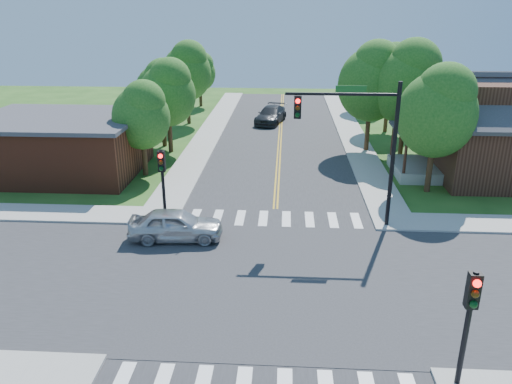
# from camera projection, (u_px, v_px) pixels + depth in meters

# --- Properties ---
(ground) EXTENTS (100.00, 100.00, 0.00)m
(ground) POSITION_uv_depth(u_px,v_px,m) (271.00, 281.00, 20.09)
(ground) COLOR #234C17
(ground) RESTS_ON ground
(road_ns) EXTENTS (10.00, 90.00, 0.04)m
(road_ns) POSITION_uv_depth(u_px,v_px,m) (271.00, 280.00, 20.08)
(road_ns) COLOR #2D2D30
(road_ns) RESTS_ON ground
(road_ew) EXTENTS (90.00, 10.00, 0.04)m
(road_ew) POSITION_uv_depth(u_px,v_px,m) (271.00, 280.00, 20.08)
(road_ew) COLOR #2D2D30
(road_ew) RESTS_ON ground
(intersection_patch) EXTENTS (10.20, 10.20, 0.06)m
(intersection_patch) POSITION_uv_depth(u_px,v_px,m) (271.00, 281.00, 20.09)
(intersection_patch) COLOR #2D2D30
(intersection_patch) RESTS_ON ground
(sidewalk_ne) EXTENTS (40.00, 40.00, 0.14)m
(sidewalk_ne) POSITION_uv_depth(u_px,v_px,m) (510.00, 167.00, 33.95)
(sidewalk_ne) COLOR #9E9B93
(sidewalk_ne) RESTS_ON ground
(sidewalk_nw) EXTENTS (40.00, 40.00, 0.14)m
(sidewalk_nw) POSITION_uv_depth(u_px,v_px,m) (58.00, 159.00, 35.75)
(sidewalk_nw) COLOR #9E9B93
(sidewalk_nw) RESTS_ON ground
(crosswalk_north) EXTENTS (8.85, 2.00, 0.01)m
(crosswalk_north) POSITION_uv_depth(u_px,v_px,m) (275.00, 218.00, 25.87)
(crosswalk_north) COLOR white
(crosswalk_north) RESTS_ON ground
(centerline) EXTENTS (0.30, 90.00, 0.01)m
(centerline) POSITION_uv_depth(u_px,v_px,m) (271.00, 280.00, 20.07)
(centerline) COLOR gold
(centerline) RESTS_ON ground
(signal_mast_ne) EXTENTS (5.30, 0.42, 7.20)m
(signal_mast_ne) POSITION_uv_depth(u_px,v_px,m) (359.00, 132.00, 23.39)
(signal_mast_ne) COLOR black
(signal_mast_ne) RESTS_ON ground
(signal_pole_se) EXTENTS (0.34, 0.42, 3.80)m
(signal_pole_se) POSITION_uv_depth(u_px,v_px,m) (470.00, 309.00, 13.58)
(signal_pole_se) COLOR black
(signal_pole_se) RESTS_ON ground
(signal_pole_nw) EXTENTS (0.34, 0.42, 3.80)m
(signal_pole_nw) POSITION_uv_depth(u_px,v_px,m) (162.00, 172.00, 24.69)
(signal_pole_nw) COLOR black
(signal_pole_nw) RESTS_ON ground
(building_nw) EXTENTS (10.40, 8.40, 3.73)m
(building_nw) POSITION_uv_depth(u_px,v_px,m) (61.00, 145.00, 32.58)
(building_nw) COLOR brown
(building_nw) RESTS_ON ground
(tree_e_a) EXTENTS (4.46, 4.23, 7.58)m
(tree_e_a) POSITION_uv_depth(u_px,v_px,m) (439.00, 109.00, 27.98)
(tree_e_a) COLOR #382314
(tree_e_a) RESTS_ON ground
(tree_e_b) EXTENTS (4.97, 4.72, 8.44)m
(tree_e_b) POSITION_uv_depth(u_px,v_px,m) (409.00, 80.00, 34.65)
(tree_e_b) COLOR #382314
(tree_e_b) RESTS_ON ground
(tree_e_c) EXTENTS (4.49, 4.27, 7.64)m
(tree_e_c) POSITION_uv_depth(u_px,v_px,m) (391.00, 74.00, 42.01)
(tree_e_c) COLOR #382314
(tree_e_c) RESTS_ON ground
(tree_e_d) EXTENTS (4.10, 3.89, 6.97)m
(tree_e_d) POSITION_uv_depth(u_px,v_px,m) (371.00, 66.00, 51.06)
(tree_e_d) COLOR #382314
(tree_e_d) RESTS_ON ground
(tree_w_a) EXTENTS (3.65, 3.46, 6.20)m
(tree_w_a) POSITION_uv_depth(u_px,v_px,m) (142.00, 114.00, 31.22)
(tree_w_a) COLOR #382314
(tree_w_a) RESTS_ON ground
(tree_w_b) EXTENTS (4.01, 3.80, 6.81)m
(tree_w_b) POSITION_uv_depth(u_px,v_px,m) (162.00, 89.00, 37.77)
(tree_w_b) COLOR #382314
(tree_w_b) RESTS_ON ground
(tree_w_c) EXTENTS (4.48, 4.25, 7.61)m
(tree_w_c) POSITION_uv_depth(u_px,v_px,m) (187.00, 69.00, 45.10)
(tree_w_c) COLOR #382314
(tree_w_c) RESTS_ON ground
(tree_w_d) EXTENTS (3.43, 3.26, 5.84)m
(tree_w_d) POSITION_uv_depth(u_px,v_px,m) (200.00, 71.00, 53.58)
(tree_w_d) COLOR #382314
(tree_w_d) RESTS_ON ground
(tree_house) EXTENTS (4.85, 4.61, 8.25)m
(tree_house) POSITION_uv_depth(u_px,v_px,m) (373.00, 79.00, 35.98)
(tree_house) COLOR #382314
(tree_house) RESTS_ON ground
(tree_bldg) EXTENTS (4.13, 3.92, 7.02)m
(tree_bldg) POSITION_uv_depth(u_px,v_px,m) (168.00, 91.00, 36.18)
(tree_bldg) COLOR #382314
(tree_bldg) RESTS_ON ground
(car_silver) EXTENTS (2.31, 4.60, 1.49)m
(car_silver) POSITION_uv_depth(u_px,v_px,m) (176.00, 225.00, 23.36)
(car_silver) COLOR silver
(car_silver) RESTS_ON ground
(car_dgrey) EXTENTS (4.40, 6.18, 1.53)m
(car_dgrey) POSITION_uv_depth(u_px,v_px,m) (271.00, 115.00, 46.70)
(car_dgrey) COLOR #2A2B2E
(car_dgrey) RESTS_ON ground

